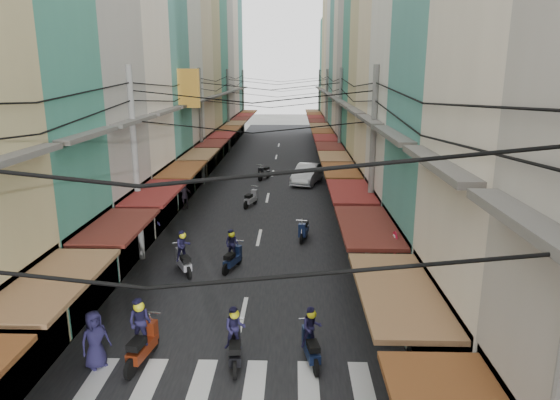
% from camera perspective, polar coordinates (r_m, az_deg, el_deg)
% --- Properties ---
extents(ground, '(160.00, 160.00, 0.00)m').
position_cam_1_polar(ground, '(19.05, -3.65, -10.14)').
color(ground, slate).
rests_on(ground, ground).
extents(road, '(10.00, 80.00, 0.02)m').
position_cam_1_polar(road, '(38.11, -0.96, 2.45)').
color(road, black).
rests_on(road, ground).
extents(sidewalk_left, '(3.00, 80.00, 0.06)m').
position_cam_1_polar(sidewalk_left, '(38.94, -10.57, 2.50)').
color(sidewalk_left, gray).
rests_on(sidewalk_left, ground).
extents(sidewalk_right, '(3.00, 80.00, 0.06)m').
position_cam_1_polar(sidewalk_right, '(38.37, 8.79, 2.40)').
color(sidewalk_right, gray).
rests_on(sidewalk_right, ground).
extents(crosswalk, '(7.55, 2.40, 0.01)m').
position_cam_1_polar(crosswalk, '(13.83, -6.03, -20.40)').
color(crosswalk, silver).
rests_on(crosswalk, ground).
extents(building_row_left, '(7.80, 67.67, 23.70)m').
position_cam_1_polar(building_row_left, '(35.19, -14.89, 17.00)').
color(building_row_left, silver).
rests_on(building_row_left, ground).
extents(building_row_right, '(7.80, 68.98, 22.59)m').
position_cam_1_polar(building_row_right, '(34.30, 12.61, 16.60)').
color(building_row_right, '#3C8570').
rests_on(building_row_right, ground).
extents(utility_poles, '(10.20, 66.13, 8.20)m').
position_cam_1_polar(utility_poles, '(32.33, -1.41, 12.08)').
color(utility_poles, gray).
rests_on(utility_poles, ground).
extents(white_car, '(5.32, 3.20, 1.76)m').
position_cam_1_polar(white_car, '(36.59, 3.11, 1.91)').
color(white_car, white).
rests_on(white_car, ground).
extents(bicycle, '(1.74, 1.25, 1.12)m').
position_cam_1_polar(bicycle, '(18.01, 17.26, -12.33)').
color(bicycle, black).
rests_on(bicycle, ground).
extents(moving_scooters, '(5.43, 26.71, 1.94)m').
position_cam_1_polar(moving_scooters, '(20.25, -5.18, -6.99)').
color(moving_scooters, black).
rests_on(moving_scooters, ground).
extents(parked_scooters, '(12.93, 12.18, 1.01)m').
position_cam_1_polar(parked_scooters, '(16.22, 10.59, -13.09)').
color(parked_scooters, black).
rests_on(parked_scooters, ground).
extents(pedestrians, '(11.88, 22.91, 2.18)m').
position_cam_1_polar(pedestrians, '(20.92, -13.32, -5.15)').
color(pedestrians, '#261E29').
rests_on(pedestrians, ground).
extents(market_umbrella, '(2.37, 2.37, 2.50)m').
position_cam_1_polar(market_umbrella, '(13.44, 26.24, -12.31)').
color(market_umbrella, '#B2B2B7').
rests_on(market_umbrella, ground).
extents(traffic_sign, '(0.10, 0.70, 3.21)m').
position_cam_1_polar(traffic_sign, '(15.83, 12.89, -6.44)').
color(traffic_sign, gray).
rests_on(traffic_sign, ground).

